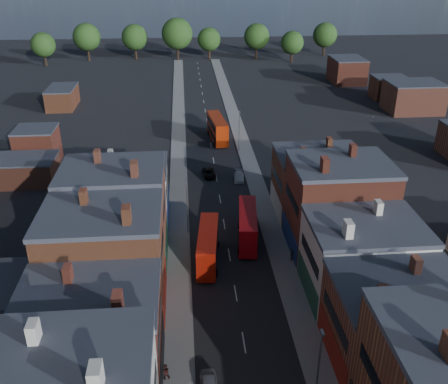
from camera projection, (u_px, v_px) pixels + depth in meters
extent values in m
cube|color=gray|center=(179.00, 174.00, 87.07)|extent=(3.00, 200.00, 0.12)
cube|color=gray|center=(252.00, 172.00, 88.03)|extent=(3.00, 200.00, 0.12)
cube|color=brown|center=(80.00, 368.00, 39.18)|extent=(12.00, 80.00, 11.79)
cube|color=brown|center=(424.00, 347.00, 41.26)|extent=(12.00, 80.00, 11.79)
cylinder|color=slate|center=(318.00, 370.00, 41.44)|extent=(0.16, 0.16, 8.00)
cube|color=slate|center=(322.00, 333.00, 39.68)|extent=(0.25, 0.70, 0.25)
cylinder|color=slate|center=(187.00, 207.00, 67.53)|extent=(0.16, 0.16, 8.00)
cube|color=slate|center=(186.00, 181.00, 65.77)|extent=(0.25, 0.70, 0.25)
cylinder|color=slate|center=(239.00, 132.00, 95.16)|extent=(0.16, 0.16, 8.00)
cube|color=slate|center=(239.00, 112.00, 93.41)|extent=(0.25, 0.70, 0.25)
cube|color=#9E1609|center=(208.00, 246.00, 61.96)|extent=(3.28, 10.14, 3.98)
cube|color=black|center=(208.00, 251.00, 62.30)|extent=(3.26, 9.36, 0.82)
cube|color=black|center=(208.00, 239.00, 61.55)|extent=(3.26, 9.36, 0.82)
cylinder|color=black|center=(197.00, 273.00, 59.94)|extent=(0.36, 0.93, 0.91)
cylinder|color=black|center=(216.00, 273.00, 59.89)|extent=(0.36, 0.93, 0.91)
cylinder|color=black|center=(201.00, 245.00, 65.66)|extent=(0.36, 0.93, 0.91)
cylinder|color=black|center=(218.00, 245.00, 65.62)|extent=(0.36, 0.93, 0.91)
cube|color=#AC090E|center=(248.00, 226.00, 66.44)|extent=(3.37, 10.24, 4.02)
cube|color=black|center=(247.00, 231.00, 66.78)|extent=(3.34, 9.44, 0.82)
cube|color=black|center=(248.00, 219.00, 66.02)|extent=(3.34, 9.44, 0.82)
cylinder|color=black|center=(239.00, 250.00, 64.40)|extent=(0.37, 0.94, 0.91)
cylinder|color=black|center=(256.00, 251.00, 64.35)|extent=(0.37, 0.94, 0.91)
cylinder|color=black|center=(239.00, 226.00, 70.18)|extent=(0.37, 0.94, 0.91)
cylinder|color=black|center=(255.00, 226.00, 70.12)|extent=(0.37, 0.94, 0.91)
cube|color=#9A2206|center=(217.00, 128.00, 101.72)|extent=(3.73, 11.28, 4.43)
cube|color=black|center=(217.00, 132.00, 102.10)|extent=(3.69, 10.41, 0.91)
cube|color=black|center=(217.00, 123.00, 101.26)|extent=(3.69, 10.41, 0.91)
cylinder|color=black|center=(214.00, 144.00, 99.29)|extent=(0.41, 1.03, 1.01)
cylinder|color=black|center=(227.00, 143.00, 99.72)|extent=(0.41, 1.03, 1.01)
cylinder|color=black|center=(209.00, 133.00, 105.53)|extent=(0.41, 1.03, 1.01)
cylinder|color=black|center=(220.00, 132.00, 105.97)|extent=(0.41, 1.03, 1.01)
imported|color=black|center=(209.00, 173.00, 86.28)|extent=(2.38, 4.50, 1.21)
imported|color=silver|center=(239.00, 177.00, 84.91)|extent=(2.09, 4.25, 1.19)
imported|color=#3A1A17|center=(165.00, 372.00, 45.32)|extent=(0.84, 0.55, 1.61)
imported|color=#5E5A51|center=(292.00, 254.00, 62.72)|extent=(0.64, 1.02, 1.61)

